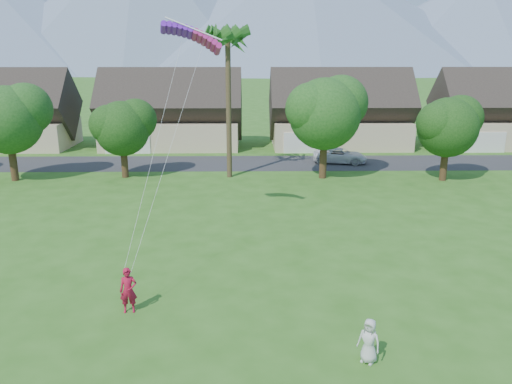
{
  "coord_description": "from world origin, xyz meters",
  "views": [
    {
      "loc": [
        -0.37,
        -13.5,
        10.39
      ],
      "look_at": [
        0.0,
        10.0,
        3.8
      ],
      "focal_mm": 35.0,
      "sensor_mm": 36.0,
      "label": 1
    }
  ],
  "objects_px": {
    "watcher": "(369,341)",
    "parked_car": "(340,156)",
    "kite_flyer": "(128,290)",
    "parafoil_kite": "(193,34)"
  },
  "relations": [
    {
      "from": "watcher",
      "to": "parked_car",
      "type": "distance_m",
      "value": 32.79
    },
    {
      "from": "kite_flyer",
      "to": "parked_car",
      "type": "distance_m",
      "value": 32.0
    },
    {
      "from": "kite_flyer",
      "to": "parafoil_kite",
      "type": "height_order",
      "value": "parafoil_kite"
    },
    {
      "from": "parafoil_kite",
      "to": "kite_flyer",
      "type": "bearing_deg",
      "value": -104.42
    },
    {
      "from": "kite_flyer",
      "to": "parked_car",
      "type": "bearing_deg",
      "value": 56.56
    },
    {
      "from": "kite_flyer",
      "to": "parked_car",
      "type": "height_order",
      "value": "kite_flyer"
    },
    {
      "from": "parafoil_kite",
      "to": "parked_car",
      "type": "bearing_deg",
      "value": 55.63
    },
    {
      "from": "parked_car",
      "to": "parafoil_kite",
      "type": "distance_m",
      "value": 25.06
    },
    {
      "from": "kite_flyer",
      "to": "watcher",
      "type": "distance_m",
      "value": 9.78
    },
    {
      "from": "watcher",
      "to": "parafoil_kite",
      "type": "xyz_separation_m",
      "value": [
        -7.11,
        13.13,
        10.54
      ]
    }
  ]
}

